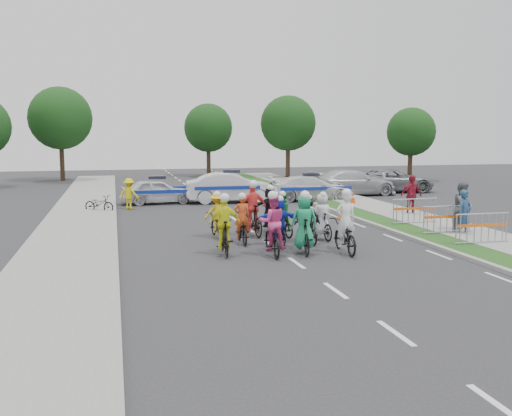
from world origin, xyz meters
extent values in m
plane|color=#28282B|center=(0.00, 0.00, 0.00)|extent=(90.00, 90.00, 0.00)
cube|color=gray|center=(5.10, 5.00, 0.06)|extent=(0.20, 60.00, 0.12)
cube|color=#224917|center=(5.80, 5.00, 0.06)|extent=(1.20, 60.00, 0.11)
cube|color=gray|center=(7.60, 5.00, 0.07)|extent=(2.40, 60.00, 0.13)
cube|color=gray|center=(-6.50, 5.00, 0.07)|extent=(3.00, 60.00, 0.13)
imported|color=black|center=(1.92, 1.04, 0.52)|extent=(0.86, 2.05, 1.05)
imported|color=white|center=(1.92, 0.99, 1.05)|extent=(0.67, 0.47, 1.75)
sphere|color=white|center=(1.92, 0.94, 1.88)|extent=(0.30, 0.30, 0.30)
imported|color=black|center=(0.64, 1.29, 0.57)|extent=(0.80, 1.94, 1.13)
imported|color=#1C9A61|center=(0.64, 1.24, 1.03)|extent=(0.90, 0.65, 1.70)
sphere|color=white|center=(0.64, 1.19, 1.83)|extent=(0.29, 0.29, 0.29)
imported|color=black|center=(-0.39, 1.26, 0.52)|extent=(0.81, 2.01, 1.03)
imported|color=#DC3D87|center=(-0.39, 1.21, 1.04)|extent=(0.88, 0.70, 1.72)
sphere|color=white|center=(-0.39, 1.16, 1.86)|extent=(0.30, 0.30, 0.30)
imported|color=black|center=(-1.80, 1.68, 0.55)|extent=(0.65, 1.86, 1.10)
imported|color=#EFF619|center=(-1.80, 1.63, 1.00)|extent=(0.99, 0.47, 1.65)
sphere|color=white|center=(-1.80, 1.58, 1.78)|extent=(0.29, 0.29, 0.29)
imported|color=black|center=(1.30, 2.85, 0.43)|extent=(0.66, 1.68, 0.87)
imported|color=black|center=(1.30, 2.80, 0.90)|extent=(0.96, 0.58, 1.44)
sphere|color=white|center=(1.30, 2.75, 1.56)|extent=(0.25, 0.25, 0.25)
imported|color=black|center=(0.26, 2.73, 0.48)|extent=(0.47, 1.61, 0.96)
imported|color=#1C2ED6|center=(0.26, 2.68, 0.90)|extent=(1.34, 0.44, 1.44)
sphere|color=white|center=(0.26, 2.63, 1.56)|extent=(0.25, 0.25, 0.25)
imported|color=black|center=(-0.88, 3.36, 0.45)|extent=(0.67, 1.73, 0.90)
imported|color=#D4491A|center=(-0.88, 3.31, 0.93)|extent=(0.56, 0.38, 1.49)
sphere|color=white|center=(-0.88, 3.26, 1.61)|extent=(0.26, 0.26, 0.26)
imported|color=black|center=(2.02, 3.35, 0.49)|extent=(0.61, 1.66, 0.98)
imported|color=white|center=(2.02, 3.30, 0.91)|extent=(0.76, 0.53, 1.47)
sphere|color=white|center=(2.02, 3.25, 1.58)|extent=(0.25, 0.25, 0.25)
imported|color=black|center=(0.82, 4.32, 0.43)|extent=(0.89, 1.72, 0.86)
imported|color=#1B952D|center=(0.82, 4.27, 0.90)|extent=(0.79, 0.67, 1.43)
sphere|color=white|center=(0.82, 4.22, 1.55)|extent=(0.25, 0.25, 0.25)
imported|color=black|center=(-0.17, 4.68, 0.59)|extent=(0.76, 2.00, 1.17)
imported|color=#FF4B46|center=(-0.17, 4.63, 1.06)|extent=(1.07, 0.54, 1.76)
sphere|color=white|center=(-0.17, 4.58, 1.90)|extent=(0.30, 0.30, 0.30)
imported|color=black|center=(-1.50, 4.65, 0.44)|extent=(0.70, 1.69, 0.87)
imported|color=gold|center=(-1.50, 4.60, 0.90)|extent=(0.97, 0.61, 1.45)
sphere|color=white|center=(-1.50, 4.55, 1.56)|extent=(0.25, 0.25, 0.25)
imported|color=black|center=(0.68, 5.40, 0.51)|extent=(0.73, 1.76, 1.02)
imported|color=black|center=(0.68, 5.35, 0.95)|extent=(1.48, 0.66, 1.54)
sphere|color=white|center=(0.68, 5.30, 1.66)|extent=(0.27, 0.27, 0.27)
imported|color=silver|center=(-2.84, 15.18, 0.66)|extent=(4.00, 1.89, 1.32)
imported|color=silver|center=(1.10, 14.79, 0.81)|extent=(5.02, 2.12, 1.61)
imported|color=silver|center=(5.59, 14.60, 0.69)|extent=(4.98, 2.61, 1.38)
imported|color=#B4B5B9|center=(8.97, 16.57, 0.77)|extent=(5.37, 2.30, 1.54)
imported|color=slate|center=(12.24, 17.73, 0.72)|extent=(5.38, 2.79, 1.45)
imported|color=navy|center=(7.23, 2.61, 0.85)|extent=(0.72, 0.59, 1.71)
imported|color=#5A5A5F|center=(7.62, 3.30, 0.96)|extent=(1.17, 1.09, 1.93)
imported|color=maroon|center=(7.99, 7.81, 0.94)|extent=(1.14, 0.58, 1.87)
imported|color=yellow|center=(-4.35, 13.30, 0.76)|extent=(1.14, 0.97, 1.53)
cube|color=#F24C0C|center=(4.65, 7.75, 0.01)|extent=(0.40, 0.40, 0.03)
cone|color=#F24C0C|center=(4.65, 7.75, 0.35)|extent=(0.36, 0.36, 0.70)
cylinder|color=silver|center=(4.65, 7.75, 0.45)|extent=(0.29, 0.29, 0.08)
cube|color=#F24C0C|center=(6.94, 11.88, 0.01)|extent=(0.40, 0.40, 0.03)
cone|color=#F24C0C|center=(6.94, 11.88, 0.35)|extent=(0.36, 0.36, 0.70)
cylinder|color=silver|center=(6.94, 11.88, 0.45)|extent=(0.29, 0.29, 0.08)
imported|color=black|center=(-5.77, 12.44, 0.41)|extent=(1.60, 1.31, 0.82)
cylinder|color=#382619|center=(9.00, 30.00, 1.62)|extent=(0.36, 0.36, 3.25)
sphere|color=#153611|center=(9.00, 30.00, 4.55)|extent=(4.55, 4.55, 4.55)
cylinder|color=#382619|center=(18.00, 26.00, 1.38)|extent=(0.36, 0.36, 2.75)
sphere|color=#153611|center=(18.00, 26.00, 3.85)|extent=(3.85, 3.85, 3.85)
cylinder|color=#382619|center=(-9.00, 32.00, 1.75)|extent=(0.36, 0.36, 3.50)
sphere|color=#153611|center=(-9.00, 32.00, 4.90)|extent=(4.90, 4.90, 4.90)
cylinder|color=#382619|center=(3.00, 34.00, 1.50)|extent=(0.36, 0.36, 3.00)
sphere|color=#153611|center=(3.00, 34.00, 4.20)|extent=(4.20, 4.20, 4.20)
camera|label=1|loc=(-5.04, -15.36, 3.73)|focal=40.00mm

